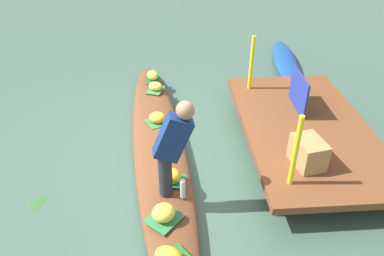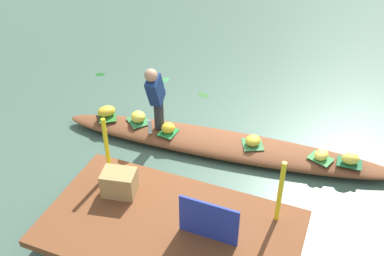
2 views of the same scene
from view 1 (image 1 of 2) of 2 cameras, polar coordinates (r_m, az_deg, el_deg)
name	(u,v)px [view 1 (image 1 of 2)]	position (r m, az deg, el deg)	size (l,w,h in m)	color
canal_water	(159,154)	(5.49, -5.03, -3.92)	(40.00, 40.00, 0.00)	#3E5A4B
dock_platform	(306,128)	(5.66, 17.04, -0.06)	(3.20, 1.80, 0.39)	brown
vendor_boat	(159,147)	(5.42, -5.09, -2.91)	(5.49, 0.74, 0.24)	brown
moored_boat	(285,61)	(8.35, 14.13, 9.90)	(2.31, 0.48, 0.22)	navy
leaf_mat_0	(172,181)	(4.64, -3.04, -8.15)	(0.32, 0.27, 0.01)	#1E7333
banana_bunch_0	(172,176)	(4.58, -3.07, -7.33)	(0.23, 0.20, 0.18)	yellow
leaf_mat_1	(158,122)	(5.75, -5.32, 0.96)	(0.32, 0.33, 0.01)	#39713E
banana_bunch_1	(157,117)	(5.70, -5.36, 1.63)	(0.23, 0.25, 0.16)	gold
leaf_mat_2	(153,79)	(7.04, -6.03, 7.42)	(0.37, 0.26, 0.01)	#1C5932
banana_bunch_2	(153,75)	(7.01, -6.07, 8.06)	(0.26, 0.20, 0.18)	#F9DC49
leaf_mat_4	(164,218)	(4.21, -4.33, -13.68)	(0.36, 0.32, 0.01)	#317943
banana_bunch_4	(164,213)	(4.14, -4.38, -12.83)	(0.26, 0.24, 0.18)	yellow
leaf_mat_5	(156,90)	(6.67, -5.62, 5.85)	(0.35, 0.25, 0.01)	#3D8543
banana_bunch_5	(155,86)	(6.63, -5.65, 6.42)	(0.25, 0.19, 0.15)	#F7DB4D
vendor_person	(172,145)	(4.06, -3.02, -2.62)	(0.22, 0.48, 1.22)	#28282D
water_bottle	(183,189)	(4.36, -1.44, -9.31)	(0.07, 0.07, 0.25)	silver
market_banner	(299,92)	(5.89, 16.06, 5.38)	(0.74, 0.03, 0.56)	navy
railing_post_west	(251,63)	(6.25, 9.11, 9.81)	(0.06, 0.06, 0.92)	yellow
railing_post_east	(296,151)	(4.25, 15.62, -3.49)	(0.06, 0.06, 0.92)	yellow
produce_crate	(308,152)	(4.77, 17.41, -3.60)	(0.44, 0.32, 0.35)	#A1804B
drifting_plant_2	(38,202)	(5.09, -22.60, -10.50)	(0.28, 0.17, 0.01)	#305E2D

